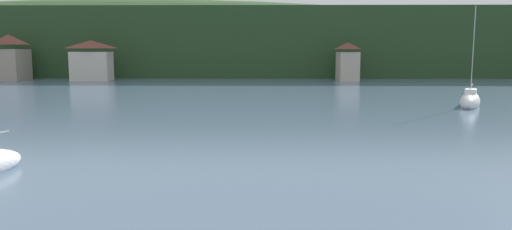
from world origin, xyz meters
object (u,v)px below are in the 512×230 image
(sailboat_far_2, at_px, (470,101))
(shore_building_westcentral, at_px, (91,61))
(shore_building_west, at_px, (10,58))
(shore_building_central, at_px, (348,62))

(sailboat_far_2, bearing_deg, shore_building_westcentral, -100.04)
(shore_building_westcentral, xyz_separation_m, sailboat_far_2, (50.39, -36.42, -2.89))
(shore_building_west, relative_size, shore_building_central, 1.21)
(shore_building_west, bearing_deg, shore_building_central, 0.01)
(shore_building_central, distance_m, sailboat_far_2, 37.98)
(sailboat_far_2, bearing_deg, shore_building_west, -94.01)
(shore_building_west, height_order, shore_building_central, shore_building_west)
(shore_building_westcentral, bearing_deg, shore_building_central, 1.27)
(shore_building_central, xyz_separation_m, sailboat_far_2, (5.94, -37.41, -2.71))
(shore_building_central, bearing_deg, sailboat_far_2, -80.98)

